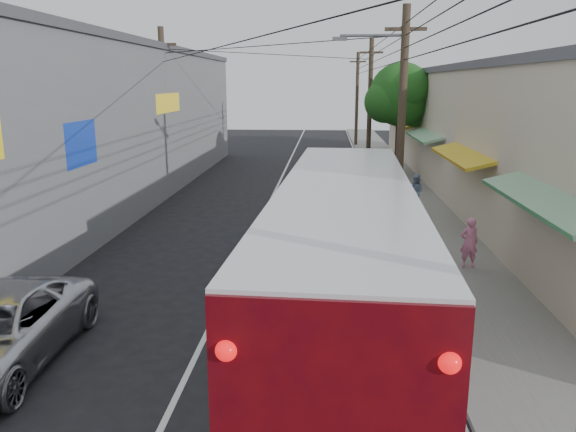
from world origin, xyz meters
name	(u,v)px	position (x,y,z in m)	size (l,w,h in m)	color
sidewalk	(406,197)	(6.50, 20.00, 0.06)	(3.00, 80.00, 0.12)	slate
building_right	(494,130)	(10.99, 22.00, 3.15)	(7.09, 40.00, 6.25)	#C1B19A
building_left	(81,123)	(-8.50, 18.00, 3.65)	(7.20, 36.00, 7.25)	slate
utility_poles	(338,111)	(3.13, 20.33, 4.13)	(11.80, 45.28, 8.00)	#473828
street_tree	(402,97)	(6.87, 26.02, 4.67)	(4.40, 4.00, 6.60)	#3F2B19
coach_bus	(344,263)	(3.00, 4.10, 1.82)	(3.28, 12.34, 3.52)	silver
parked_suv	(355,203)	(3.80, 15.13, 0.75)	(2.10, 5.16, 1.50)	gray
parked_car_mid	(363,175)	(4.60, 22.92, 0.64)	(1.52, 3.77, 1.29)	#242328
parked_car_far	(359,162)	(4.60, 27.00, 0.77)	(1.63, 4.68, 1.54)	black
pedestrian_near	(469,243)	(6.83, 9.19, 0.88)	(0.55, 0.36, 1.51)	pink
pedestrian_far	(415,191)	(6.47, 17.17, 0.87)	(0.73, 0.57, 1.51)	#87A1C5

